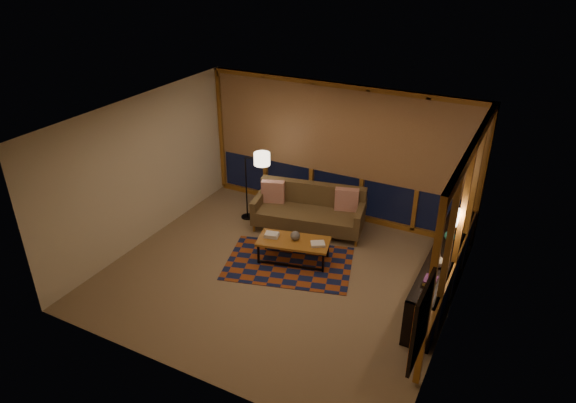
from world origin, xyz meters
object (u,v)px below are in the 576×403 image
at_px(coffee_table, 294,250).
at_px(bookshelf, 441,271).
at_px(sofa, 309,210).
at_px(floor_lamp, 246,185).

distance_m(coffee_table, bookshelf, 2.48).
relative_size(sofa, bookshelf, 0.69).
bearing_deg(sofa, floor_lamp, 173.73).
bearing_deg(sofa, bookshelf, -27.27).
relative_size(coffee_table, bookshelf, 0.41).
xyz_separation_m(floor_lamp, bookshelf, (4.00, -0.66, -0.34)).
bearing_deg(coffee_table, bookshelf, -6.42).
height_order(coffee_table, bookshelf, bookshelf).
distance_m(floor_lamp, bookshelf, 4.07).
bearing_deg(sofa, coffee_table, -89.34).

